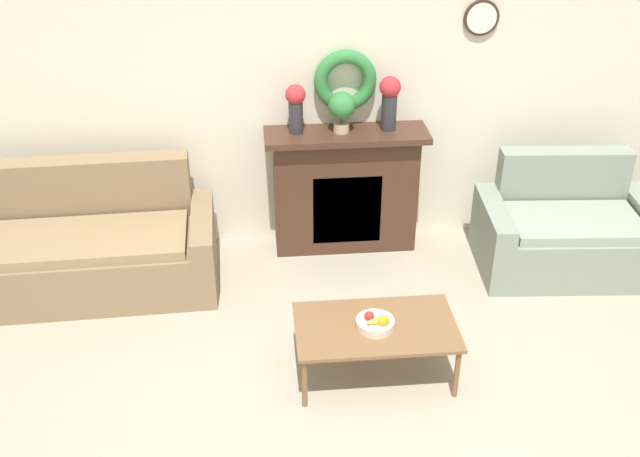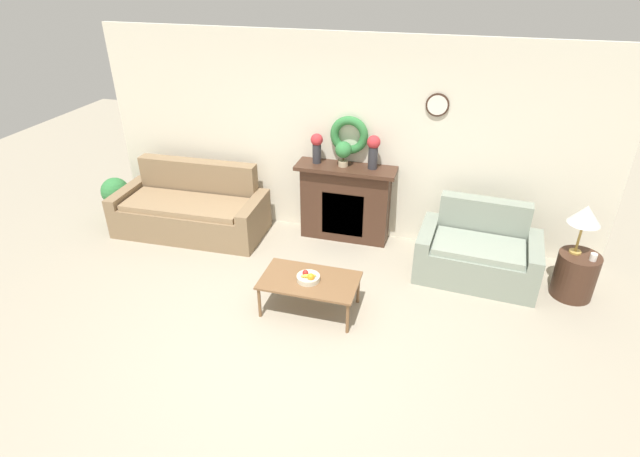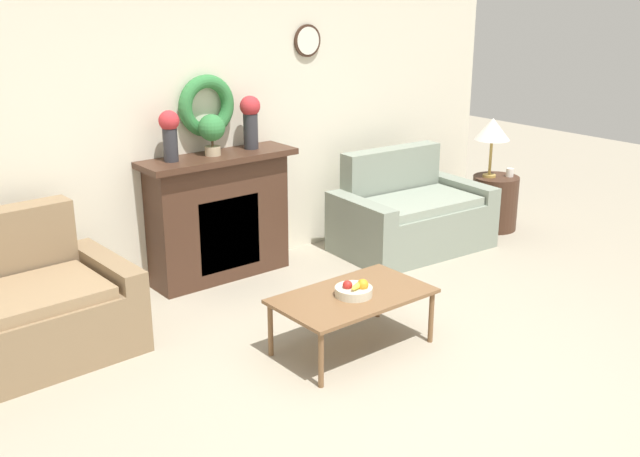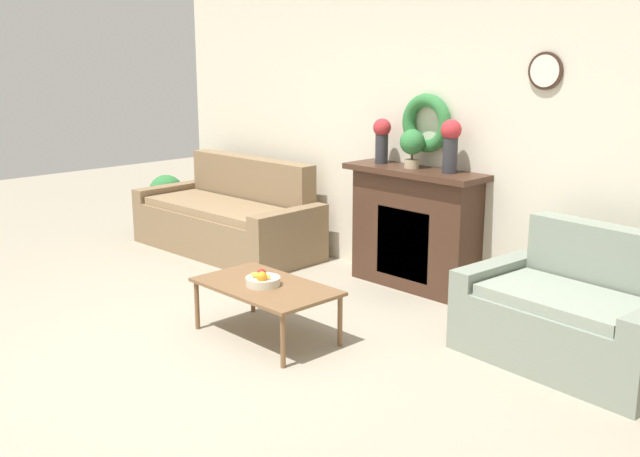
# 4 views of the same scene
# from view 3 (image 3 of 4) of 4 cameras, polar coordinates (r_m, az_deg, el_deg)

# --- Properties ---
(ground_plane) EXTENTS (16.00, 16.00, 0.00)m
(ground_plane) POSITION_cam_3_polar(r_m,az_deg,el_deg) (4.70, 8.29, -12.69)
(ground_plane) COLOR #9E937F
(wall_back) EXTENTS (6.80, 0.17, 2.70)m
(wall_back) POSITION_cam_3_polar(r_m,az_deg,el_deg) (6.25, -9.50, 8.39)
(wall_back) COLOR beige
(wall_back) RESTS_ON ground_plane
(fireplace) EXTENTS (1.33, 0.41, 1.07)m
(fireplace) POSITION_cam_3_polar(r_m,az_deg,el_deg) (6.30, -7.69, 0.93)
(fireplace) COLOR #42281C
(fireplace) RESTS_ON ground_plane
(loveseat_right) EXTENTS (1.47, 0.95, 0.91)m
(loveseat_right) POSITION_cam_3_polar(r_m,az_deg,el_deg) (7.06, 6.88, 0.95)
(loveseat_right) COLOR gray
(loveseat_right) RESTS_ON ground_plane
(coffee_table) EXTENTS (1.06, 0.62, 0.40)m
(coffee_table) POSITION_cam_3_polar(r_m,az_deg,el_deg) (5.07, 2.50, -5.38)
(coffee_table) COLOR brown
(coffee_table) RESTS_ON ground_plane
(fruit_bowl) EXTENTS (0.25, 0.25, 0.12)m
(fruit_bowl) POSITION_cam_3_polar(r_m,az_deg,el_deg) (5.02, 2.64, -4.71)
(fruit_bowl) COLOR beige
(fruit_bowl) RESTS_ON coffee_table
(side_table_by_loveseat) EXTENTS (0.46, 0.46, 0.54)m
(side_table_by_loveseat) POSITION_cam_3_polar(r_m,az_deg,el_deg) (7.79, 13.15, 1.93)
(side_table_by_loveseat) COLOR #42281C
(side_table_by_loveseat) RESTS_ON ground_plane
(table_lamp) EXTENTS (0.35, 0.35, 0.59)m
(table_lamp) POSITION_cam_3_polar(r_m,az_deg,el_deg) (7.60, 13.01, 7.33)
(table_lamp) COLOR #B28E42
(table_lamp) RESTS_ON side_table_by_loveseat
(mug) EXTENTS (0.07, 0.07, 0.08)m
(mug) POSITION_cam_3_polar(r_m,az_deg,el_deg) (7.74, 14.26, 4.16)
(mug) COLOR silver
(mug) RESTS_ON side_table_by_loveseat
(vase_on_mantel_left) EXTENTS (0.16, 0.16, 0.40)m
(vase_on_mantel_left) POSITION_cam_3_polar(r_m,az_deg,el_deg) (5.93, -11.39, 7.24)
(vase_on_mantel_left) COLOR #2D2D33
(vase_on_mantel_left) RESTS_ON fireplace
(vase_on_mantel_right) EXTENTS (0.17, 0.17, 0.44)m
(vase_on_mantel_right) POSITION_cam_3_polar(r_m,az_deg,el_deg) (6.30, -5.33, 8.39)
(vase_on_mantel_right) COLOR #2D2D33
(vase_on_mantel_right) RESTS_ON fireplace
(potted_plant_on_mantel) EXTENTS (0.22, 0.22, 0.33)m
(potted_plant_on_mantel) POSITION_cam_3_polar(r_m,az_deg,el_deg) (6.09, -8.24, 7.43)
(potted_plant_on_mantel) COLOR tan
(potted_plant_on_mantel) RESTS_ON fireplace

